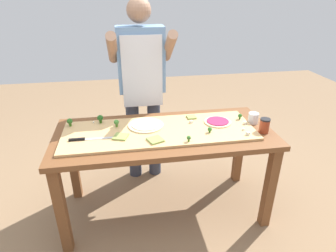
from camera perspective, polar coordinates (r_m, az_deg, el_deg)
The scene contains 23 objects.
ground_plane at distance 2.58m, azimuth -0.63°, elevation -16.15°, with size 8.00×8.00×0.00m, color #896B4C.
prep_table at distance 2.20m, azimuth -0.71°, elevation -3.58°, with size 1.65×0.73×0.75m.
cutting_board at distance 2.14m, azimuth -1.71°, elevation -0.97°, with size 1.43×0.51×0.02m, color tan.
chefs_knife at distance 2.08m, azimuth -16.25°, elevation -2.53°, with size 0.32×0.02×0.02m.
pizza_whole_cheese_artichoke at distance 2.20m, azimuth -4.44°, elevation 0.21°, with size 0.27×0.27×0.02m.
pizza_whole_beet_magenta at distance 2.28m, azimuth 9.93°, elevation 0.86°, with size 0.21×0.21×0.02m.
pizza_slice_near_left at distance 2.05m, azimuth -9.48°, elevation -2.12°, with size 0.10×0.10×0.01m, color #899E4C.
pizza_slice_center at distance 2.34m, azimuth 4.70°, elevation 1.78°, with size 0.07×0.07×0.01m, color #899E4C.
pizza_slice_near_right at distance 1.99m, azimuth -2.55°, elevation -2.79°, with size 0.10×0.10×0.01m, color #899E4C.
broccoli_floret_front_left at distance 2.11m, azimuth 8.37°, elevation -0.68°, with size 0.03×0.03×0.04m.
broccoli_floret_back_mid at distance 2.31m, azimuth -19.09°, elevation 0.86°, with size 0.04×0.04×0.06m.
broccoli_floret_front_right at distance 1.97m, azimuth 4.18°, elevation -2.40°, with size 0.03×0.03×0.04m.
broccoli_floret_back_right at distance 2.29m, azimuth -13.43°, elevation 1.52°, with size 0.05×0.05×0.07m.
broccoli_floret_center_right at distance 2.37m, azimuth 14.23°, elevation 1.96°, with size 0.03×0.03×0.05m.
broccoli_floret_center_left at distance 2.21m, azimuth -10.30°, elevation 0.70°, with size 0.04×0.04×0.06m.
cheese_crumble_a at distance 2.14m, azimuth 15.74°, elevation -1.45°, with size 0.02×0.02×0.02m, color silver.
cheese_crumble_b at distance 2.32m, azimuth -14.69°, elevation 0.73°, with size 0.01×0.01×0.01m, color silver.
cheese_crumble_c at distance 2.30m, azimuth 15.18°, elevation 0.63°, with size 0.02×0.02×0.02m, color white.
cheese_crumble_d at distance 2.25m, azimuth 4.67°, elevation 0.88°, with size 0.02×0.02×0.02m, color white.
cheese_crumble_e at distance 2.20m, azimuth 14.90°, elevation -0.63°, with size 0.02×0.02×0.02m, color white.
flour_cup at distance 2.37m, azimuth 16.69°, elevation 1.42°, with size 0.08×0.08×0.09m.
sauce_jar at distance 2.23m, azimuth 18.77°, elevation 0.08°, with size 0.07×0.07×0.11m.
cook_center at distance 2.55m, azimuth -5.28°, elevation 9.19°, with size 0.54×0.39×1.67m.
Camera 1 is at (-0.29, -1.89, 1.73)m, focal length 30.42 mm.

